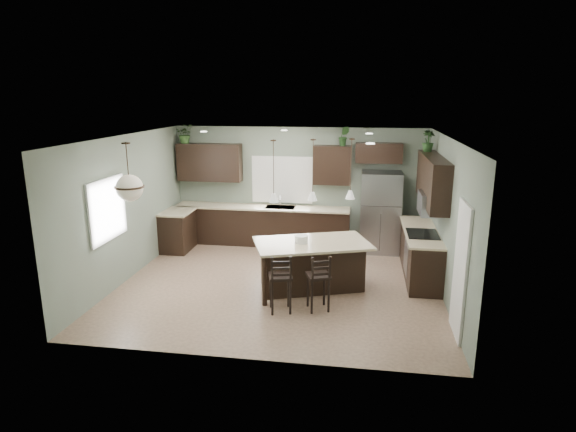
# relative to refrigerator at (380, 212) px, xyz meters

# --- Properties ---
(ground) EXTENTS (6.00, 6.00, 0.00)m
(ground) POSITION_rel_refrigerator_xyz_m (-1.94, -2.33, -0.93)
(ground) COLOR #9E8466
(ground) RESTS_ON ground
(pantry_door) EXTENTS (0.04, 0.82, 2.04)m
(pantry_door) POSITION_rel_refrigerator_xyz_m (1.04, -3.88, 0.09)
(pantry_door) COLOR white
(pantry_door) RESTS_ON ground
(window_back) EXTENTS (1.35, 0.02, 1.00)m
(window_back) POSITION_rel_refrigerator_xyz_m (-2.34, 0.41, 0.62)
(window_back) COLOR white
(window_back) RESTS_ON room_shell
(window_left) EXTENTS (0.02, 1.10, 1.00)m
(window_left) POSITION_rel_refrigerator_xyz_m (-4.92, -3.13, 0.62)
(window_left) COLOR white
(window_left) RESTS_ON room_shell
(left_return_cabs) EXTENTS (0.60, 0.90, 0.90)m
(left_return_cabs) POSITION_rel_refrigerator_xyz_m (-4.64, -0.63, -0.48)
(left_return_cabs) COLOR black
(left_return_cabs) RESTS_ON ground
(left_return_countertop) EXTENTS (0.66, 0.96, 0.04)m
(left_return_countertop) POSITION_rel_refrigerator_xyz_m (-4.62, -0.63, -0.01)
(left_return_countertop) COLOR beige
(left_return_countertop) RESTS_ON left_return_cabs
(back_lower_cabs) EXTENTS (4.20, 0.60, 0.90)m
(back_lower_cabs) POSITION_rel_refrigerator_xyz_m (-2.79, 0.12, -0.48)
(back_lower_cabs) COLOR black
(back_lower_cabs) RESTS_ON ground
(back_countertop) EXTENTS (4.20, 0.66, 0.04)m
(back_countertop) POSITION_rel_refrigerator_xyz_m (-2.79, 0.10, -0.01)
(back_countertop) COLOR beige
(back_countertop) RESTS_ON back_lower_cabs
(sink_inset) EXTENTS (0.70, 0.45, 0.01)m
(sink_inset) POSITION_rel_refrigerator_xyz_m (-2.34, 0.10, 0.01)
(sink_inset) COLOR gray
(sink_inset) RESTS_ON back_countertop
(faucet) EXTENTS (0.02, 0.02, 0.28)m
(faucet) POSITION_rel_refrigerator_xyz_m (-2.34, 0.07, 0.16)
(faucet) COLOR silver
(faucet) RESTS_ON back_countertop
(back_upper_left) EXTENTS (1.55, 0.34, 0.90)m
(back_upper_left) POSITION_rel_refrigerator_xyz_m (-4.09, 0.25, 1.02)
(back_upper_left) COLOR black
(back_upper_left) RESTS_ON room_shell
(back_upper_right) EXTENTS (0.85, 0.34, 0.90)m
(back_upper_right) POSITION_rel_refrigerator_xyz_m (-1.14, 0.25, 1.02)
(back_upper_right) COLOR black
(back_upper_right) RESTS_ON room_shell
(fridge_header) EXTENTS (1.05, 0.34, 0.45)m
(fridge_header) POSITION_rel_refrigerator_xyz_m (-0.09, 0.25, 1.32)
(fridge_header) COLOR black
(fridge_header) RESTS_ON room_shell
(right_lower_cabs) EXTENTS (0.60, 2.35, 0.90)m
(right_lower_cabs) POSITION_rel_refrigerator_xyz_m (0.76, -1.45, -0.48)
(right_lower_cabs) COLOR black
(right_lower_cabs) RESTS_ON ground
(right_countertop) EXTENTS (0.66, 2.35, 0.04)m
(right_countertop) POSITION_rel_refrigerator_xyz_m (0.74, -1.45, -0.01)
(right_countertop) COLOR beige
(right_countertop) RESTS_ON right_lower_cabs
(cooktop) EXTENTS (0.58, 0.75, 0.02)m
(cooktop) POSITION_rel_refrigerator_xyz_m (0.74, -1.73, 0.02)
(cooktop) COLOR black
(cooktop) RESTS_ON right_countertop
(wall_oven_front) EXTENTS (0.01, 0.72, 0.60)m
(wall_oven_front) POSITION_rel_refrigerator_xyz_m (0.46, -1.73, -0.48)
(wall_oven_front) COLOR gray
(wall_oven_front) RESTS_ON right_lower_cabs
(right_upper_cabs) EXTENTS (0.34, 2.35, 0.90)m
(right_upper_cabs) POSITION_rel_refrigerator_xyz_m (0.89, -1.45, 1.02)
(right_upper_cabs) COLOR black
(right_upper_cabs) RESTS_ON room_shell
(microwave) EXTENTS (0.40, 0.75, 0.40)m
(microwave) POSITION_rel_refrigerator_xyz_m (0.84, -1.73, 0.62)
(microwave) COLOR gray
(microwave) RESTS_ON right_upper_cabs
(refrigerator) EXTENTS (0.90, 0.74, 1.85)m
(refrigerator) POSITION_rel_refrigerator_xyz_m (0.00, 0.00, 0.00)
(refrigerator) COLOR gray
(refrigerator) RESTS_ON ground
(kitchen_island) EXTENTS (2.32, 1.79, 0.92)m
(kitchen_island) POSITION_rel_refrigerator_xyz_m (-1.31, -2.52, -0.46)
(kitchen_island) COLOR black
(kitchen_island) RESTS_ON ground
(serving_dish) EXTENTS (0.24, 0.24, 0.14)m
(serving_dish) POSITION_rel_refrigerator_xyz_m (-1.49, -2.59, 0.07)
(serving_dish) COLOR white
(serving_dish) RESTS_ON kitchen_island
(bar_stool_left) EXTENTS (0.46, 0.46, 1.02)m
(bar_stool_left) POSITION_rel_refrigerator_xyz_m (-1.72, -3.51, -0.42)
(bar_stool_left) COLOR black
(bar_stool_left) RESTS_ON ground
(bar_stool_center) EXTENTS (0.47, 0.47, 1.00)m
(bar_stool_center) POSITION_rel_refrigerator_xyz_m (-1.10, -3.35, -0.43)
(bar_stool_center) COLOR black
(bar_stool_center) RESTS_ON ground
(pendant_left) EXTENTS (0.17, 0.17, 1.10)m
(pendant_left) POSITION_rel_refrigerator_xyz_m (-1.97, -2.75, 1.32)
(pendant_left) COLOR silver
(pendant_left) RESTS_ON room_shell
(pendant_center) EXTENTS (0.17, 0.17, 1.10)m
(pendant_center) POSITION_rel_refrigerator_xyz_m (-1.31, -2.52, 1.32)
(pendant_center) COLOR white
(pendant_center) RESTS_ON room_shell
(pendant_right) EXTENTS (0.17, 0.17, 1.10)m
(pendant_right) POSITION_rel_refrigerator_xyz_m (-0.65, -2.28, 1.32)
(pendant_right) COLOR silver
(pendant_right) RESTS_ON room_shell
(chandelier) EXTENTS (0.48, 0.48, 0.97)m
(chandelier) POSITION_rel_refrigerator_xyz_m (-4.21, -3.60, 1.39)
(chandelier) COLOR beige
(chandelier) RESTS_ON room_shell
(plant_back_left) EXTENTS (0.50, 0.46, 0.45)m
(plant_back_left) POSITION_rel_refrigerator_xyz_m (-4.65, 0.22, 1.70)
(plant_back_left) COLOR #2D4F22
(plant_back_left) RESTS_ON back_upper_left
(plant_back_right) EXTENTS (0.25, 0.20, 0.44)m
(plant_back_right) POSITION_rel_refrigerator_xyz_m (-0.89, 0.22, 1.70)
(plant_back_right) COLOR #295224
(plant_back_right) RESTS_ON back_upper_right
(plant_right_wall) EXTENTS (0.31, 0.31, 0.43)m
(plant_right_wall) POSITION_rel_refrigerator_xyz_m (0.86, -0.64, 1.69)
(plant_right_wall) COLOR #25471F
(plant_right_wall) RESTS_ON right_upper_cabs
(room_shell) EXTENTS (6.00, 6.00, 6.00)m
(room_shell) POSITION_rel_refrigerator_xyz_m (-1.94, -2.33, 0.77)
(room_shell) COLOR slate
(room_shell) RESTS_ON ground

